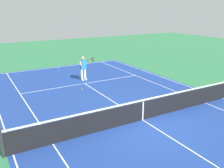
{
  "coord_description": "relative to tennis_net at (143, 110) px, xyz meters",
  "views": [
    {
      "loc": [
        -8.07,
        6.23,
        4.83
      ],
      "look_at": [
        2.89,
        -0.09,
        0.9
      ],
      "focal_mm": 39.55,
      "sensor_mm": 36.0,
      "label": 1
    }
  ],
  "objects": [
    {
      "name": "ground_plane",
      "position": [
        0.0,
        0.0,
        -0.49
      ],
      "size": [
        60.0,
        60.0,
        0.0
      ],
      "primitive_type": "plane",
      "color": "#2D7247"
    },
    {
      "name": "court_slab",
      "position": [
        0.0,
        0.0,
        -0.49
      ],
      "size": [
        24.2,
        11.4,
        0.0
      ],
      "primitive_type": "cube",
      "color": "navy",
      "rests_on": "ground_plane"
    },
    {
      "name": "court_line_markings",
      "position": [
        0.0,
        0.0,
        -0.49
      ],
      "size": [
        23.85,
        11.05,
        0.01
      ],
      "color": "white",
      "rests_on": "ground_plane"
    },
    {
      "name": "tennis_net",
      "position": [
        0.0,
        0.0,
        0.0
      ],
      "size": [
        0.1,
        11.7,
        1.08
      ],
      "color": "#2D2D33",
      "rests_on": "ground_plane"
    },
    {
      "name": "tennis_player_near",
      "position": [
        7.2,
        -0.31,
        0.44
      ],
      "size": [
        1.04,
        0.78,
        1.7
      ],
      "color": "white",
      "rests_on": "ground_plane"
    },
    {
      "name": "tennis_ball",
      "position": [
        5.32,
        0.67,
        -0.46
      ],
      "size": [
        0.07,
        0.07,
        0.07
      ],
      "primitive_type": "sphere",
      "color": "#CCE01E",
      "rests_on": "ground_plane"
    }
  ]
}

